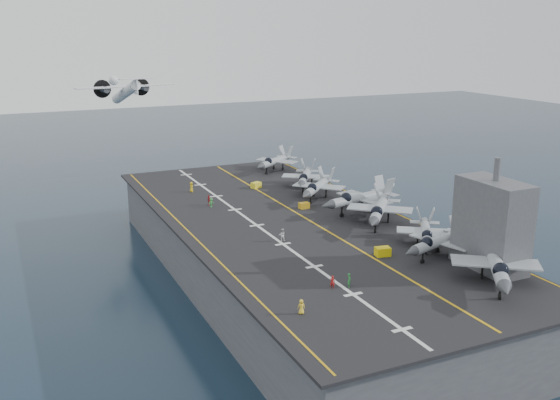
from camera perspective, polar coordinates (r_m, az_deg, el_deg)
name	(u,v)px	position (r m, az deg, el deg)	size (l,w,h in m)	color
ground	(290,279)	(107.36, 0.90, -7.22)	(500.00, 500.00, 0.00)	#142135
hull	(290,251)	(105.53, 0.91, -4.72)	(36.00, 90.00, 10.00)	#56595E
flight_deck	(290,222)	(103.85, 0.93, -2.02)	(38.00, 92.00, 0.40)	black
foul_line	(306,218)	(105.07, 2.40, -1.70)	(0.35, 90.00, 0.02)	gold
landing_centerline	(257,225)	(101.44, -2.13, -2.33)	(0.50, 90.00, 0.02)	silver
deck_edge_port	(192,234)	(97.96, -8.08, -3.13)	(0.25, 90.00, 0.02)	gold
deck_edge_stbd	(383,208)	(112.73, 9.43, -0.71)	(0.25, 90.00, 0.02)	gold
island_superstructure	(493,214)	(86.19, 18.87, -1.21)	(5.00, 10.00, 15.00)	#56595E
fighter_jet_0	(496,263)	(82.23, 19.18, -5.47)	(18.37, 19.56, 5.66)	#8F96A0
fighter_jet_1	(440,240)	(89.92, 14.39, -3.58)	(16.03, 12.99, 4.82)	#9BA2AB
fighter_jet_2	(426,231)	(93.97, 13.20, -2.80)	(14.32, 15.34, 4.43)	#97A0A8
fighter_jet_3	(379,208)	(102.33, 9.08, -0.77)	(18.29, 18.85, 5.49)	#9297A0
fighter_jet_4	(361,197)	(108.71, 7.41, 0.27)	(17.72, 13.66, 5.50)	#939BA2
fighter_jet_5	(318,186)	(116.77, 3.46, 1.31)	(17.07, 16.88, 5.00)	gray
fighter_jet_6	(305,176)	(124.62, 2.32, 2.21)	(15.67, 17.01, 4.91)	#9FA8B0
fighter_jet_8	(275,160)	(139.62, -0.44, 3.65)	(16.79, 15.81, 4.86)	gray
tow_cart_a	(383,252)	(89.13, 9.37, -4.68)	(2.28, 1.69, 1.25)	#D6BE09
tow_cart_b	(304,205)	(110.85, 2.22, -0.50)	(1.81, 1.20, 1.06)	gold
tow_cart_c	(256,185)	(125.00, -2.20, 1.37)	(2.29, 1.91, 1.17)	yellow
crew_0	(301,307)	(70.80, 1.96, -9.73)	(1.14, 0.86, 1.73)	yellow
crew_1	(332,282)	(77.56, 4.81, -7.48)	(1.19, 1.16, 1.67)	#B21919
crew_2	(282,235)	(93.79, 0.19, -3.21)	(1.36, 1.13, 1.95)	silver
crew_3	(211,203)	(112.11, -6.30, -0.24)	(1.14, 0.91, 1.67)	green
crew_4	(209,200)	(113.45, -6.53, 0.00)	(0.83, 1.18, 1.89)	#B22128
crew_5	(191,187)	(123.04, -8.11, 1.19)	(0.88, 1.25, 2.00)	yellow
crew_6	(349,280)	(78.08, 6.36, -7.29)	(1.22, 1.32, 1.83)	#247C34
transport_plane	(126,92)	(155.31, -13.91, 9.53)	(25.63, 19.24, 5.58)	white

